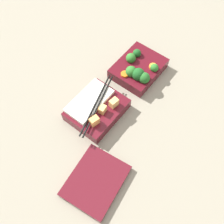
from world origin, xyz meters
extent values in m
plane|color=gray|center=(0.00, 0.00, 0.00)|extent=(3.00, 3.00, 0.00)
cube|color=#510F19|center=(-0.12, 0.00, 0.02)|extent=(0.17, 0.14, 0.04)
sphere|color=#2D7028|center=(-0.13, 0.05, 0.05)|extent=(0.03, 0.03, 0.03)
sphere|color=#19511E|center=(-0.15, -0.03, 0.05)|extent=(0.03, 0.03, 0.03)
sphere|color=#2D7028|center=(-0.12, -0.03, 0.05)|extent=(0.03, 0.03, 0.03)
sphere|color=#2D7028|center=(-0.07, 0.00, 0.05)|extent=(0.04, 0.04, 0.04)
sphere|color=#236023|center=(-0.07, 0.05, 0.05)|extent=(0.04, 0.04, 0.04)
sphere|color=#19511E|center=(-0.07, 0.03, 0.05)|extent=(0.04, 0.04, 0.04)
cylinder|color=orange|center=(-0.15, -0.03, 0.04)|extent=(0.03, 0.03, 0.01)
cylinder|color=orange|center=(-0.14, 0.04, 0.04)|extent=(0.04, 0.04, 0.01)
cylinder|color=orange|center=(-0.05, -0.01, 0.04)|extent=(0.03, 0.03, 0.01)
cube|color=#510F19|center=(0.10, -0.01, 0.02)|extent=(0.17, 0.14, 0.04)
cube|color=silver|center=(0.10, -0.04, 0.04)|extent=(0.15, 0.08, 0.01)
cube|color=#EAB266|center=(0.06, 0.03, 0.05)|extent=(0.03, 0.02, 0.03)
cube|color=#EAB266|center=(0.10, 0.02, 0.05)|extent=(0.03, 0.02, 0.02)
cube|color=#F4A356|center=(0.15, 0.02, 0.05)|extent=(0.03, 0.02, 0.03)
cylinder|color=black|center=(0.10, -0.01, 0.05)|extent=(0.22, 0.07, 0.01)
cylinder|color=black|center=(0.10, 0.00, 0.05)|extent=(0.22, 0.07, 0.01)
cube|color=#510F19|center=(0.27, 0.13, 0.01)|extent=(0.18, 0.16, 0.02)
camera|label=1|loc=(0.40, 0.29, 0.72)|focal=42.00mm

